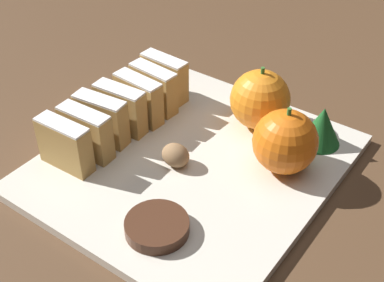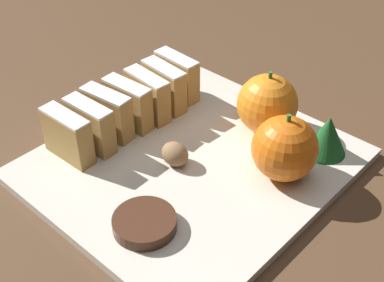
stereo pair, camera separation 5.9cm
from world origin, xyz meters
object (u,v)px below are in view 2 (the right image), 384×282
Objects in this scene: orange_near at (285,148)px; walnut at (175,154)px; chocolate_cookie at (145,223)px; orange_far at (267,104)px.

orange_near reaches higher than walnut.
orange_far is at bearing 92.88° from chocolate_cookie.
chocolate_cookie is (0.05, -0.10, -0.01)m from walnut.
orange_far is at bearing 73.58° from walnut.
chocolate_cookie is (-0.06, -0.17, -0.03)m from orange_near.
orange_near is 0.13m from walnut.
walnut is 0.52× the size of chocolate_cookie.
orange_near is 1.25× the size of chocolate_cookie.
chocolate_cookie is at bearing -63.02° from walnut.
walnut is at bearing 116.98° from chocolate_cookie.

